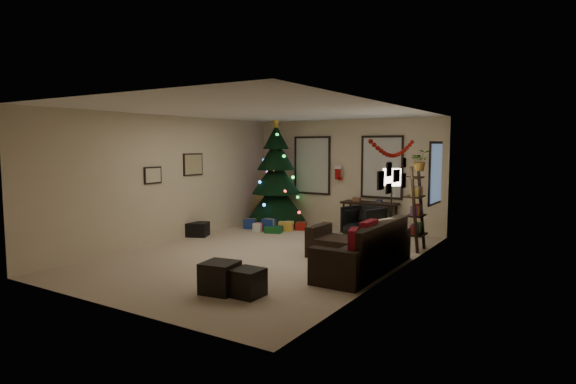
% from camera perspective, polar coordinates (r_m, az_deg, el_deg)
% --- Properties ---
extents(floor, '(7.00, 7.00, 0.00)m').
position_cam_1_polar(floor, '(9.11, -2.56, -7.50)').
color(floor, '#BEA890').
rests_on(floor, ground).
extents(ceiling, '(7.00, 7.00, 0.00)m').
position_cam_1_polar(ceiling, '(8.90, -2.63, 9.69)').
color(ceiling, white).
rests_on(ceiling, floor).
extents(wall_back, '(5.00, 0.00, 5.00)m').
position_cam_1_polar(wall_back, '(11.94, 7.00, 2.14)').
color(wall_back, beige).
rests_on(wall_back, floor).
extents(wall_front, '(5.00, 0.00, 5.00)m').
position_cam_1_polar(wall_front, '(6.36, -20.83, -1.23)').
color(wall_front, beige).
rests_on(wall_front, floor).
extents(wall_left, '(0.00, 7.00, 7.00)m').
position_cam_1_polar(wall_left, '(10.53, -13.87, 1.55)').
color(wall_left, beige).
rests_on(wall_left, floor).
extents(wall_right, '(0.00, 7.00, 7.00)m').
position_cam_1_polar(wall_right, '(7.77, 12.76, 0.18)').
color(wall_right, beige).
rests_on(wall_right, floor).
extents(window_back_left, '(1.05, 0.06, 1.50)m').
position_cam_1_polar(window_back_left, '(12.34, 2.95, 3.21)').
color(window_back_left, '#728CB2').
rests_on(window_back_left, wall_back).
extents(window_back_right, '(1.05, 0.06, 1.50)m').
position_cam_1_polar(window_back_right, '(11.54, 11.23, 2.94)').
color(window_back_right, '#728CB2').
rests_on(window_back_right, wall_back).
extents(window_right_wall, '(0.06, 0.90, 1.30)m').
position_cam_1_polar(window_right_wall, '(10.20, 17.38, 2.18)').
color(window_right_wall, '#728CB2').
rests_on(window_right_wall, wall_right).
extents(christmas_tree, '(1.51, 1.51, 2.81)m').
position_cam_1_polar(christmas_tree, '(12.20, -1.44, 1.38)').
color(christmas_tree, black).
rests_on(christmas_tree, floor).
extents(presents, '(1.50, 1.01, 0.30)m').
position_cam_1_polar(presents, '(11.68, -2.05, -4.00)').
color(presents, silver).
rests_on(presents, floor).
extents(sofa, '(1.68, 2.46, 0.82)m').
position_cam_1_polar(sofa, '(8.21, 8.55, -7.12)').
color(sofa, black).
rests_on(sofa, floor).
extents(pillow_red_a, '(0.22, 0.42, 0.41)m').
position_cam_1_polar(pillow_red_a, '(7.10, 7.85, -6.04)').
color(pillow_red_a, maroon).
rests_on(pillow_red_a, sofa).
extents(pillow_red_b, '(0.14, 0.49, 0.49)m').
position_cam_1_polar(pillow_red_b, '(7.63, 9.68, -5.25)').
color(pillow_red_b, maroon).
rests_on(pillow_red_b, sofa).
extents(pillow_cream, '(0.24, 0.40, 0.38)m').
position_cam_1_polar(pillow_cream, '(8.27, 11.52, -4.51)').
color(pillow_cream, '#BBAF97').
rests_on(pillow_cream, sofa).
extents(ottoman_near, '(0.53, 0.53, 0.44)m').
position_cam_1_polar(ottoman_near, '(6.84, -8.17, -10.12)').
color(ottoman_near, black).
rests_on(ottoman_near, floor).
extents(ottoman_far, '(0.40, 0.40, 0.38)m').
position_cam_1_polar(ottoman_far, '(6.65, -4.89, -10.79)').
color(ottoman_far, black).
rests_on(ottoman_far, floor).
extents(desk, '(1.34, 0.48, 0.72)m').
position_cam_1_polar(desk, '(11.45, 9.78, -1.63)').
color(desk, black).
rests_on(desk, floor).
extents(desk_chair, '(0.86, 0.83, 0.71)m').
position_cam_1_polar(desk_chair, '(10.85, 9.07, -3.52)').
color(desk_chair, black).
rests_on(desk_chair, floor).
extents(bookshelf, '(0.30, 0.50, 1.67)m').
position_cam_1_polar(bookshelf, '(9.63, 15.21, -2.07)').
color(bookshelf, black).
rests_on(bookshelf, floor).
extents(potted_plant, '(0.62, 0.59, 0.54)m').
position_cam_1_polar(potted_plant, '(9.68, 15.60, 4.03)').
color(potted_plant, '#4C4C4C').
rests_on(potted_plant, bookshelf).
extents(floor_lamp, '(0.34, 0.34, 1.63)m').
position_cam_1_polar(floor_lamp, '(9.24, 12.36, 1.10)').
color(floor_lamp, black).
rests_on(floor_lamp, floor).
extents(art_map, '(0.04, 0.60, 0.50)m').
position_cam_1_polar(art_map, '(10.97, -11.33, 3.26)').
color(art_map, black).
rests_on(art_map, wall_left).
extents(art_abstract, '(0.04, 0.45, 0.35)m').
position_cam_1_polar(art_abstract, '(10.15, -15.93, 1.95)').
color(art_abstract, black).
rests_on(art_abstract, wall_left).
extents(gallery, '(0.03, 1.25, 0.54)m').
position_cam_1_polar(gallery, '(7.69, 12.48, 1.79)').
color(gallery, black).
rests_on(gallery, wall_right).
extents(garland, '(0.08, 1.90, 0.30)m').
position_cam_1_polar(garland, '(7.76, 12.55, 5.17)').
color(garland, '#A5140C').
rests_on(garland, wall_right).
extents(stocking_left, '(0.20, 0.05, 0.36)m').
position_cam_1_polar(stocking_left, '(11.85, 6.04, 2.33)').
color(stocking_left, '#990F0C').
rests_on(stocking_left, wall_back).
extents(stocking_right, '(0.20, 0.05, 0.36)m').
position_cam_1_polar(stocking_right, '(11.90, 7.91, 2.52)').
color(stocking_right, '#990F0C').
rests_on(stocking_right, wall_back).
extents(storage_bin, '(0.75, 0.65, 0.32)m').
position_cam_1_polar(storage_bin, '(11.09, -11.23, -4.40)').
color(storage_bin, black).
rests_on(storage_bin, floor).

